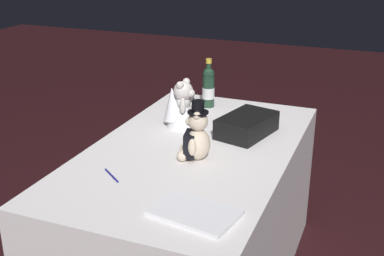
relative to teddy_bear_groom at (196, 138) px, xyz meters
name	(u,v)px	position (x,y,z in m)	size (l,w,h in m)	color
reception_table	(192,218)	(-0.10, -0.06, -0.48)	(1.55, 0.90, 0.75)	white
teddy_bear_groom	(196,138)	(0.00, 0.00, 0.00)	(0.16, 0.15, 0.27)	beige
teddy_bear_bride	(180,106)	(-0.35, -0.22, 0.01)	(0.18, 0.22, 0.25)	white
champagne_bottle	(208,87)	(-0.69, -0.19, 0.02)	(0.07, 0.07, 0.28)	#1C3826
signing_pen	(112,176)	(0.29, -0.25, -0.10)	(0.09, 0.12, 0.01)	navy
gift_case_black	(247,125)	(-0.36, 0.13, -0.05)	(0.35, 0.27, 0.10)	black
guestbook	(194,213)	(0.44, 0.17, -0.09)	(0.19, 0.30, 0.02)	white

